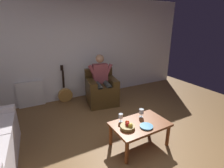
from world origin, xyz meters
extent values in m
plane|color=brown|center=(0.00, 0.00, 0.00)|extent=(7.17, 7.17, 0.00)
cube|color=silver|center=(0.00, -2.76, 1.34)|extent=(6.37, 0.06, 2.68)
cube|color=#443116|center=(-0.13, -2.00, 0.22)|extent=(0.83, 0.82, 0.44)
cube|color=#443116|center=(-0.12, -1.94, 0.49)|extent=(0.48, 0.64, 0.10)
cube|color=#443116|center=(-0.41, -1.95, 0.56)|extent=(0.28, 0.73, 0.24)
cube|color=#443116|center=(0.14, -2.04, 0.56)|extent=(0.28, 0.73, 0.24)
cube|color=#443116|center=(-0.18, -2.29, 0.66)|extent=(0.74, 0.23, 0.45)
cube|color=#8E4046|center=(-0.15, -2.12, 0.78)|extent=(0.40, 0.24, 0.50)
sphere|color=#A87A5B|center=(-0.15, -2.12, 1.17)|extent=(0.21, 0.21, 0.21)
cylinder|color=#3C3F3D|center=(-0.23, -1.90, 0.55)|extent=(0.19, 0.43, 0.13)
cylinder|color=#3C3F3D|center=(-0.20, -1.69, 0.27)|extent=(0.13, 0.13, 0.54)
cylinder|color=#8E4046|center=(-0.36, -2.04, 0.89)|extent=(0.21, 0.12, 0.29)
cylinder|color=#3C3F3D|center=(-0.01, -1.93, 0.55)|extent=(0.19, 0.43, 0.13)
cylinder|color=#3C3F3D|center=(0.03, -1.73, 0.27)|extent=(0.13, 0.13, 0.54)
cylinder|color=#8E4046|center=(0.07, -2.11, 0.89)|extent=(0.21, 0.12, 0.29)
cube|color=brown|center=(0.00, -0.20, 0.40)|extent=(0.95, 0.61, 0.04)
cylinder|color=brown|center=(-0.42, 0.04, 0.19)|extent=(0.06, 0.06, 0.38)
cylinder|color=brown|center=(0.42, 0.05, 0.19)|extent=(0.06, 0.06, 0.38)
cylinder|color=brown|center=(-0.41, -0.45, 0.19)|extent=(0.06, 0.06, 0.38)
cylinder|color=brown|center=(0.43, -0.44, 0.19)|extent=(0.06, 0.06, 0.38)
cylinder|color=#AB7B3B|center=(0.69, -2.55, 0.19)|extent=(0.38, 0.16, 0.39)
cylinder|color=black|center=(0.69, -2.49, 0.21)|extent=(0.11, 0.02, 0.10)
cube|color=black|center=(0.69, -2.61, 0.61)|extent=(0.05, 0.10, 0.49)
cube|color=black|center=(0.69, -2.66, 0.92)|extent=(0.07, 0.05, 0.14)
cube|color=white|center=(1.51, -2.69, 0.33)|extent=(0.62, 0.06, 0.65)
cylinder|color=silver|center=(-0.14, -0.36, 0.43)|extent=(0.07, 0.07, 0.01)
cylinder|color=silver|center=(-0.14, -0.36, 0.46)|extent=(0.01, 0.01, 0.06)
cylinder|color=silver|center=(-0.14, -0.36, 0.53)|extent=(0.08, 0.08, 0.08)
cylinder|color=#590C19|center=(-0.14, -0.36, 0.51)|extent=(0.07, 0.07, 0.03)
cylinder|color=silver|center=(0.26, -0.40, 0.43)|extent=(0.07, 0.07, 0.01)
cylinder|color=silver|center=(0.26, -0.40, 0.46)|extent=(0.01, 0.01, 0.06)
cylinder|color=silver|center=(0.26, -0.40, 0.53)|extent=(0.07, 0.07, 0.08)
cylinder|color=#590C19|center=(0.26, -0.40, 0.51)|extent=(0.06, 0.06, 0.03)
cylinder|color=olive|center=(0.26, -0.18, 0.45)|extent=(0.23, 0.23, 0.05)
sphere|color=#B31D15|center=(0.27, -0.18, 0.49)|extent=(0.07, 0.07, 0.07)
sphere|color=gold|center=(0.24, -0.13, 0.49)|extent=(0.07, 0.07, 0.07)
sphere|color=red|center=(0.24, -0.22, 0.49)|extent=(0.07, 0.07, 0.07)
cylinder|color=teal|center=(-0.02, -0.06, 0.43)|extent=(0.21, 0.21, 0.02)
camera|label=1|loc=(1.56, 1.73, 1.96)|focal=27.21mm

